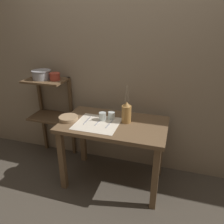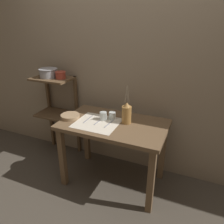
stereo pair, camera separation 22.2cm
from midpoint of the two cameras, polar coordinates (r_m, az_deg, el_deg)
name	(u,v)px [view 1 (the left image)]	position (r m, az deg, el deg)	size (l,w,h in m)	color
ground_plane	(113,180)	(2.68, -2.11, -17.34)	(12.00, 12.00, 0.00)	#473F35
stone_wall_back	(125,70)	(2.50, 0.81, 10.83)	(7.00, 0.06, 2.40)	gray
wooden_table	(114,133)	(2.31, -2.34, -5.50)	(1.10, 0.66, 0.74)	brown
wooden_shelf_unit	(51,104)	(2.87, -17.92, 1.96)	(0.48, 0.33, 1.08)	brown
linen_cloth	(97,123)	(2.26, -6.68, -3.05)	(0.44, 0.40, 0.00)	beige
pitcher_with_flowers	(126,113)	(2.23, 0.96, -0.29)	(0.10, 0.10, 0.40)	olive
wooden_bowl	(68,118)	(2.38, -13.96, -1.65)	(0.20, 0.20, 0.04)	#9E7F5B
glass_tumbler_near	(103,116)	(2.31, -5.25, -1.20)	(0.08, 0.08, 0.08)	silver
glass_tumbler_far	(111,116)	(2.32, -2.89, -0.98)	(0.07, 0.07, 0.08)	silver
knife_center	(87,120)	(2.33, -9.24, -2.21)	(0.01, 0.20, 0.00)	#939399
spoon_inner	(101,119)	(2.33, -5.53, -1.97)	(0.04, 0.21, 0.02)	#939399
fork_outer	(109,124)	(2.23, -3.52, -3.16)	(0.03, 0.20, 0.00)	#939399
metal_pot_large	(42,74)	(2.75, -20.19, 9.19)	(0.22, 0.22, 0.11)	#939399
metal_pot_small	(55,76)	(2.66, -17.08, 8.88)	(0.12, 0.12, 0.09)	#9E3828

